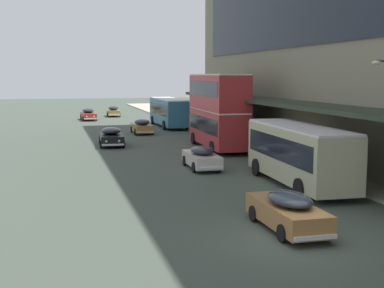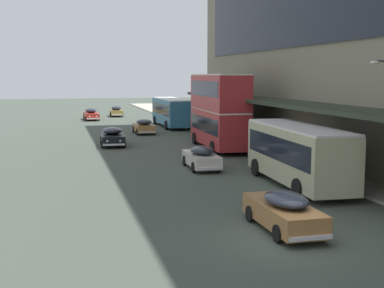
{
  "view_description": "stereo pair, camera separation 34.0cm",
  "coord_description": "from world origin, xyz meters",
  "px_view_note": "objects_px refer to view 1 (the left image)",
  "views": [
    {
      "loc": [
        -8.32,
        -16.69,
        5.78
      ],
      "look_at": [
        0.41,
        16.64,
        1.34
      ],
      "focal_mm": 50.0,
      "sensor_mm": 36.0,
      "label": 1
    },
    {
      "loc": [
        -7.99,
        -16.78,
        5.78
      ],
      "look_at": [
        0.41,
        16.64,
        1.34
      ],
      "focal_mm": 50.0,
      "sensor_mm": 36.0,
      "label": 2
    }
  ],
  "objects_px": {
    "sedan_lead_near": "(111,137)",
    "sedan_second_near": "(288,211)",
    "transit_bus_kerbside_far": "(218,109)",
    "transit_bus_kerbside_front": "(169,111)",
    "sedan_second_mid": "(88,114)",
    "sedan_lead_mid": "(202,157)",
    "sedan_trailing_mid": "(142,126)",
    "sedan_trailing_near": "(113,111)",
    "transit_bus_kerbside_rear": "(299,151)"
  },
  "relations": [
    {
      "from": "sedan_trailing_mid",
      "to": "sedan_trailing_near",
      "type": "bearing_deg",
      "value": 90.58
    },
    {
      "from": "sedan_second_near",
      "to": "transit_bus_kerbside_rear",
      "type": "bearing_deg",
      "value": 61.45
    },
    {
      "from": "transit_bus_kerbside_rear",
      "to": "sedan_lead_near",
      "type": "distance_m",
      "value": 20.31
    },
    {
      "from": "sedan_trailing_mid",
      "to": "sedan_lead_mid",
      "type": "bearing_deg",
      "value": -89.08
    },
    {
      "from": "transit_bus_kerbside_rear",
      "to": "transit_bus_kerbside_far",
      "type": "relative_size",
      "value": 1.0
    },
    {
      "from": "transit_bus_kerbside_front",
      "to": "sedan_second_near",
      "type": "relative_size",
      "value": 2.24
    },
    {
      "from": "transit_bus_kerbside_far",
      "to": "sedan_trailing_near",
      "type": "xyz_separation_m",
      "value": [
        -4.26,
        35.67,
        -2.44
      ]
    },
    {
      "from": "sedan_second_near",
      "to": "sedan_lead_mid",
      "type": "relative_size",
      "value": 1.05
    },
    {
      "from": "transit_bus_kerbside_front",
      "to": "sedan_lead_near",
      "type": "bearing_deg",
      "value": -118.7
    },
    {
      "from": "transit_bus_kerbside_rear",
      "to": "sedan_lead_mid",
      "type": "xyz_separation_m",
      "value": [
        -3.5,
        6.29,
        -1.12
      ]
    },
    {
      "from": "transit_bus_kerbside_far",
      "to": "sedan_lead_near",
      "type": "bearing_deg",
      "value": 153.35
    },
    {
      "from": "sedan_second_mid",
      "to": "sedan_lead_near",
      "type": "bearing_deg",
      "value": -89.69
    },
    {
      "from": "sedan_trailing_mid",
      "to": "sedan_second_mid",
      "type": "bearing_deg",
      "value": 102.79
    },
    {
      "from": "transit_bus_kerbside_rear",
      "to": "sedan_lead_near",
      "type": "xyz_separation_m",
      "value": [
        -7.77,
        18.74,
        -1.09
      ]
    },
    {
      "from": "sedan_trailing_mid",
      "to": "transit_bus_kerbside_far",
      "type": "bearing_deg",
      "value": -72.03
    },
    {
      "from": "sedan_trailing_mid",
      "to": "sedan_second_near",
      "type": "relative_size",
      "value": 0.94
    },
    {
      "from": "transit_bus_kerbside_rear",
      "to": "transit_bus_kerbside_far",
      "type": "xyz_separation_m",
      "value": [
        0.18,
        14.74,
        1.35
      ]
    },
    {
      "from": "sedan_lead_near",
      "to": "sedan_trailing_near",
      "type": "relative_size",
      "value": 1.05
    },
    {
      "from": "sedan_trailing_mid",
      "to": "sedan_lead_mid",
      "type": "height_order",
      "value": "sedan_trailing_mid"
    },
    {
      "from": "transit_bus_kerbside_far",
      "to": "sedan_lead_near",
      "type": "xyz_separation_m",
      "value": [
        -7.95,
        3.99,
        -2.43
      ]
    },
    {
      "from": "transit_bus_kerbside_front",
      "to": "sedan_lead_mid",
      "type": "distance_m",
      "value": 27.48
    },
    {
      "from": "transit_bus_kerbside_front",
      "to": "sedan_trailing_near",
      "type": "height_order",
      "value": "transit_bus_kerbside_front"
    },
    {
      "from": "sedan_second_mid",
      "to": "sedan_lead_mid",
      "type": "relative_size",
      "value": 1.13
    },
    {
      "from": "transit_bus_kerbside_rear",
      "to": "sedan_second_mid",
      "type": "relative_size",
      "value": 1.86
    },
    {
      "from": "transit_bus_kerbside_far",
      "to": "sedan_lead_near",
      "type": "height_order",
      "value": "transit_bus_kerbside_far"
    },
    {
      "from": "sedan_lead_mid",
      "to": "sedan_trailing_near",
      "type": "bearing_deg",
      "value": 90.74
    },
    {
      "from": "transit_bus_kerbside_far",
      "to": "sedan_second_mid",
      "type": "relative_size",
      "value": 1.87
    },
    {
      "from": "transit_bus_kerbside_rear",
      "to": "sedan_second_near",
      "type": "bearing_deg",
      "value": -118.55
    },
    {
      "from": "sedan_lead_near",
      "to": "sedan_trailing_near",
      "type": "xyz_separation_m",
      "value": [
        3.69,
        31.67,
        -0.01
      ]
    },
    {
      "from": "transit_bus_kerbside_rear",
      "to": "sedan_trailing_near",
      "type": "height_order",
      "value": "transit_bus_kerbside_rear"
    },
    {
      "from": "transit_bus_kerbside_far",
      "to": "sedan_second_mid",
      "type": "bearing_deg",
      "value": 104.94
    },
    {
      "from": "transit_bus_kerbside_far",
      "to": "sedan_second_near",
      "type": "xyz_separation_m",
      "value": [
        -4.18,
        -22.08,
        -2.44
      ]
    },
    {
      "from": "sedan_second_mid",
      "to": "sedan_trailing_mid",
      "type": "distance_m",
      "value": 18.41
    },
    {
      "from": "transit_bus_kerbside_front",
      "to": "sedan_second_mid",
      "type": "bearing_deg",
      "value": 125.31
    },
    {
      "from": "transit_bus_kerbside_front",
      "to": "sedan_second_mid",
      "type": "distance_m",
      "value": 14.26
    },
    {
      "from": "sedan_lead_mid",
      "to": "sedan_second_near",
      "type": "bearing_deg",
      "value": -92.06
    },
    {
      "from": "transit_bus_kerbside_rear",
      "to": "sedan_lead_near",
      "type": "height_order",
      "value": "transit_bus_kerbside_rear"
    },
    {
      "from": "sedan_trailing_near",
      "to": "sedan_trailing_mid",
      "type": "relative_size",
      "value": 1.01
    },
    {
      "from": "sedan_second_mid",
      "to": "sedan_second_near",
      "type": "xyz_separation_m",
      "value": [
        3.92,
        -52.43,
        -0.01
      ]
    },
    {
      "from": "transit_bus_kerbside_front",
      "to": "sedan_lead_near",
      "type": "relative_size",
      "value": 2.25
    },
    {
      "from": "transit_bus_kerbside_far",
      "to": "sedan_second_near",
      "type": "distance_m",
      "value": 22.61
    },
    {
      "from": "sedan_second_near",
      "to": "transit_bus_kerbside_far",
      "type": "bearing_deg",
      "value": 79.29
    },
    {
      "from": "sedan_lead_mid",
      "to": "sedan_trailing_mid",
      "type": "bearing_deg",
      "value": 90.92
    },
    {
      "from": "sedan_lead_near",
      "to": "sedan_second_near",
      "type": "bearing_deg",
      "value": -81.76
    },
    {
      "from": "transit_bus_kerbside_rear",
      "to": "sedan_second_mid",
      "type": "height_order",
      "value": "transit_bus_kerbside_rear"
    },
    {
      "from": "transit_bus_kerbside_far",
      "to": "transit_bus_kerbside_front",
      "type": "bearing_deg",
      "value": 89.63
    },
    {
      "from": "transit_bus_kerbside_front",
      "to": "sedan_second_near",
      "type": "xyz_separation_m",
      "value": [
        -4.3,
        -40.82,
        -1.09
      ]
    },
    {
      "from": "sedan_second_near",
      "to": "sedan_lead_mid",
      "type": "bearing_deg",
      "value": 87.94
    },
    {
      "from": "transit_bus_kerbside_far",
      "to": "sedan_lead_mid",
      "type": "distance_m",
      "value": 9.54
    },
    {
      "from": "transit_bus_kerbside_far",
      "to": "sedan_trailing_near",
      "type": "distance_m",
      "value": 36.0
    }
  ]
}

